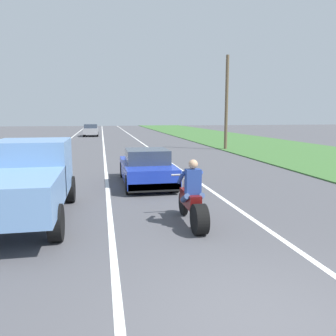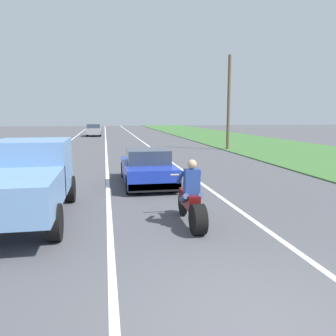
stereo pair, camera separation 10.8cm
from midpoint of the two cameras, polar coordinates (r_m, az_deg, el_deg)
ground_plane at (r=4.97m, az=14.68°, el=-23.81°), size 160.00×160.00×0.00m
lane_stripe_left_solid at (r=24.14m, az=-19.29°, el=2.08°), size 0.14×120.00×0.01m
lane_stripe_right_solid at (r=24.17m, az=-2.14°, el=2.59°), size 0.14×120.00×0.01m
lane_stripe_centre_dashed at (r=23.89m, az=-10.71°, el=2.36°), size 0.14×120.00×0.01m
grass_verge_right at (r=27.60m, az=19.13°, el=2.94°), size 10.00×120.00×0.06m
motorcycle_with_rider at (r=8.23m, az=3.78°, el=-5.68°), size 0.70×2.21×1.62m
sports_car_blue at (r=13.16m, az=-3.83°, el=0.00°), size 1.84×4.30×1.37m
pickup_truck_left_lane_light_blue at (r=9.24m, az=-22.88°, el=-1.50°), size 2.02×4.80×1.98m
utility_pole_roadside at (r=26.56m, az=9.63°, el=10.63°), size 0.24×0.24×7.03m
distant_car_far_ahead at (r=43.80m, az=-12.83°, el=6.21°), size 1.80×4.00×1.50m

